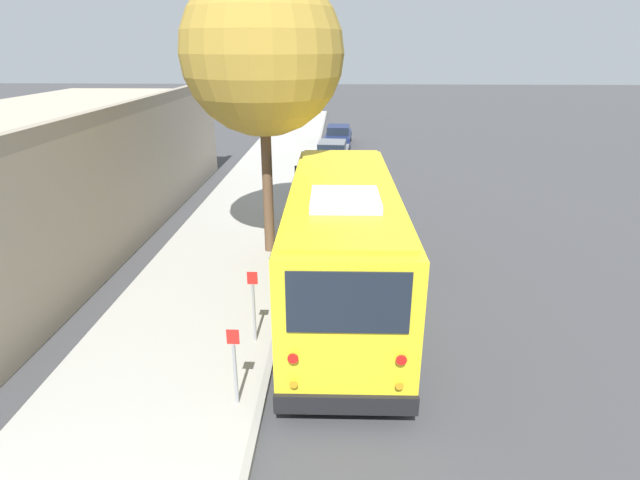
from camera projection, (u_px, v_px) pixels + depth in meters
name	position (u px, v px, depth m)	size (l,w,h in m)	color
ground_plane	(360.00, 308.00, 12.69)	(160.00, 160.00, 0.00)	#3D3D3F
sidewalk_slab	(199.00, 302.00, 12.81)	(80.00, 4.22, 0.15)	#A3A099
curb_strip	(283.00, 304.00, 12.73)	(80.00, 0.14, 0.15)	gray
shuttle_bus	(343.00, 240.00, 12.10)	(8.84, 2.84, 3.39)	yellow
parked_sedan_blue	(333.00, 183.00, 21.89)	(4.50, 1.95, 1.27)	navy
parked_sedan_gray	(332.00, 154.00, 27.89)	(4.32, 1.98, 1.29)	slate
parked_sedan_navy	(338.00, 136.00, 33.44)	(4.48, 1.85, 1.28)	#19234C
street_tree	(263.00, 42.00, 13.78)	(4.54, 4.54, 8.83)	brown
sign_post_near	(235.00, 366.00, 8.82)	(0.06, 0.22, 1.53)	gray
sign_post_far	(254.00, 306.00, 10.71)	(0.06, 0.22, 1.66)	gray
fire_hydrant	(293.00, 209.00, 18.60)	(0.22, 0.22, 0.81)	red
building_backdrop	(37.00, 177.00, 16.77)	(20.33, 7.26, 4.60)	tan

